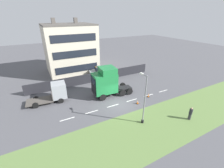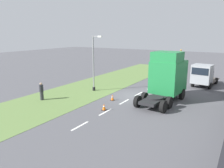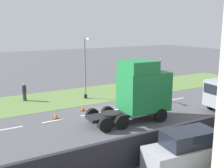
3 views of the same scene
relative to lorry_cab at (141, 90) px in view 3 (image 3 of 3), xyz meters
The scene contains 11 objects.
ground_plane 3.91m from the lorry_cab, behind, with size 120.00×120.00×0.00m, color #515156.
grass_verge 9.42m from the lorry_cab, behind, with size 7.00×44.00×0.01m.
lane_markings 4.05m from the lorry_cab, 159.96° to the right, with size 0.16×17.80×0.00m.
boundary_wall 6.07m from the lorry_cab, ahead, with size 0.25×24.00×1.76m.
lorry_cab is the anchor object (origin of this frame).
flatbed_truck 7.50m from the lorry_cab, 74.14° to the left, with size 2.58×5.74×2.74m.
parked_car 8.13m from the lorry_cab, 18.72° to the right, with size 2.24×4.87×2.16m.
lamp_post 7.95m from the lorry_cab, behind, with size 1.28×0.31×6.04m.
pedestrian 12.07m from the lorry_cab, 147.87° to the right, with size 0.39×0.39×1.71m.
traffic_cone_lead 6.90m from the lorry_cab, 121.81° to the right, with size 0.36×0.36×0.58m.
traffic_cone_trailing 5.58m from the lorry_cab, 145.97° to the right, with size 0.36×0.36×0.58m.
Camera 3 is at (19.90, -12.05, 7.20)m, focal length 45.00 mm.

